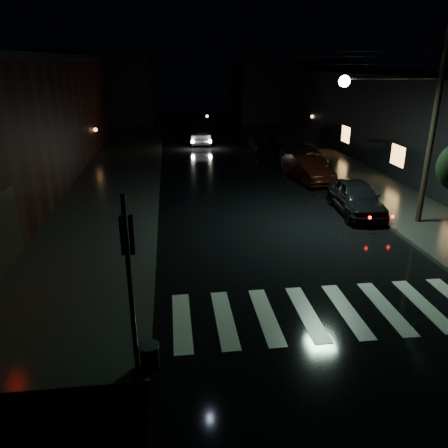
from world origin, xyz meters
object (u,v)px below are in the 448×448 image
object	(u,v)px
parked_car_c	(304,157)
oncoming_car	(201,134)
parked_car_a	(356,197)
parked_car_d	(266,143)
parked_car_b	(308,168)

from	to	relation	value
parked_car_c	oncoming_car	xyz separation A→B (m)	(-6.19, 10.37, 0.02)
parked_car_a	parked_car_d	size ratio (longest dim) A/B	0.99
parked_car_c	parked_car_b	bearing A→B (deg)	-109.68
parked_car_a	parked_car_b	xyz separation A→B (m)	(-0.48, 6.07, -0.01)
parked_car_a	parked_car_b	size ratio (longest dim) A/B	0.98
parked_car_b	parked_car_d	xyz separation A→B (m)	(-0.55, 9.42, -0.12)
parked_car_c	oncoming_car	bearing A→B (deg)	113.82
parked_car_b	oncoming_car	xyz separation A→B (m)	(-5.46, 13.60, 0.02)
parked_car_a	parked_car_d	distance (m)	15.53
parked_car_c	oncoming_car	world-z (taller)	oncoming_car
parked_car_c	oncoming_car	distance (m)	12.08
oncoming_car	parked_car_a	bearing A→B (deg)	109.75
parked_car_b	parked_car_d	size ratio (longest dim) A/B	1.01
parked_car_c	oncoming_car	size ratio (longest dim) A/B	1.11
parked_car_a	parked_car_d	world-z (taller)	parked_car_a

